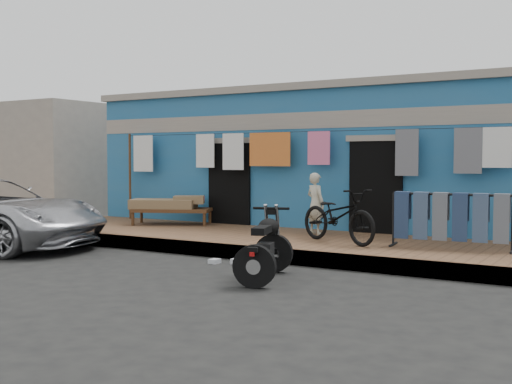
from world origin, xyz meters
name	(u,v)px	position (x,y,z in m)	size (l,w,h in m)	color
ground	(188,274)	(0.00, 0.00, 0.00)	(80.00, 80.00, 0.00)	black
sidewalk	(283,243)	(0.00, 3.00, 0.12)	(28.00, 3.00, 0.25)	brown
curb	(242,253)	(0.00, 1.55, 0.12)	(28.00, 0.10, 0.25)	gray
building	(362,161)	(0.00, 6.99, 1.69)	(12.20, 5.20, 3.36)	#1F5F95
neighbor_left	(50,160)	(-11.00, 7.00, 1.70)	(6.00, 5.00, 3.40)	#9E9384
clothesline	(297,155)	(-0.36, 4.25, 1.81)	(10.06, 0.06, 2.10)	brown
seated_person	(316,204)	(0.37, 3.65, 0.86)	(0.44, 0.29, 1.21)	beige
bicycle	(338,210)	(1.26, 2.73, 0.84)	(0.64, 1.82, 1.18)	black
motorcycle	(265,245)	(1.23, 0.20, 0.51)	(1.00, 1.66, 1.01)	black
charpoy	(172,211)	(-3.26, 3.71, 0.56)	(2.03, 1.55, 0.62)	brown
jeans_rack	(451,220)	(3.16, 2.99, 0.73)	(2.03, 0.59, 0.96)	black
litter_a	(237,261)	(0.16, 1.15, 0.04)	(0.20, 0.15, 0.09)	silver
litter_b	(269,264)	(0.73, 1.20, 0.04)	(0.15, 0.11, 0.07)	silver
litter_c	(215,261)	(-0.21, 1.00, 0.04)	(0.18, 0.15, 0.07)	silver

